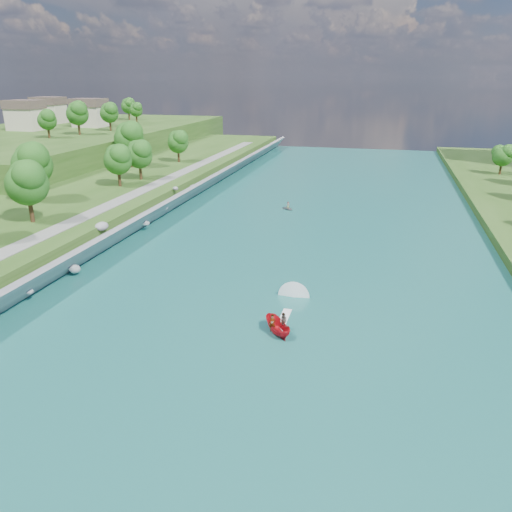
# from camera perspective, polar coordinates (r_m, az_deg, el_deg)

# --- Properties ---
(ground) EXTENTS (260.00, 260.00, 0.00)m
(ground) POSITION_cam_1_polar(r_m,az_deg,el_deg) (46.78, -1.15, -10.37)
(ground) COLOR #2D5119
(ground) RESTS_ON ground
(river_water) EXTENTS (55.00, 240.00, 0.10)m
(river_water) POSITION_cam_1_polar(r_m,az_deg,el_deg) (64.37, 3.61, -1.62)
(river_water) COLOR #185D56
(river_water) RESTS_ON ground
(ridge_west) EXTENTS (60.00, 120.00, 9.00)m
(ridge_west) POSITION_cam_1_polar(r_m,az_deg,el_deg) (164.44, -20.81, 11.89)
(ridge_west) COLOR #2D5119
(ridge_west) RESTS_ON ground
(riprap_bank) EXTENTS (4.23, 236.00, 4.53)m
(riprap_bank) POSITION_cam_1_polar(r_m,az_deg,el_deg) (72.19, -17.07, 1.41)
(riprap_bank) COLOR slate
(riprap_bank) RESTS_ON ground
(riverside_path) EXTENTS (3.00, 200.00, 0.10)m
(riverside_path) POSITION_cam_1_polar(r_m,az_deg,el_deg) (75.91, -21.21, 3.18)
(riverside_path) COLOR gray
(riverside_path) RESTS_ON berm_west
(ridge_houses) EXTENTS (29.50, 29.50, 8.40)m
(ridge_houses) POSITION_cam_1_polar(r_m,az_deg,el_deg) (171.28, -21.97, 14.99)
(ridge_houses) COLOR beige
(ridge_houses) RESTS_ON ridge_west
(trees_ridge) EXTENTS (19.89, 62.44, 10.22)m
(trees_ridge) POSITION_cam_1_polar(r_m,az_deg,el_deg) (161.25, -17.40, 15.37)
(trees_ridge) COLOR #244E14
(trees_ridge) RESTS_ON ridge_west
(motorboat) EXTENTS (3.69, 18.87, 2.13)m
(motorboat) POSITION_cam_1_polar(r_m,az_deg,el_deg) (49.92, 2.84, -7.32)
(motorboat) COLOR red
(motorboat) RESTS_ON river_water
(raft) EXTENTS (3.08, 3.04, 1.47)m
(raft) POSITION_cam_1_polar(r_m,az_deg,el_deg) (93.95, 3.68, 5.52)
(raft) COLOR gray
(raft) RESTS_ON river_water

